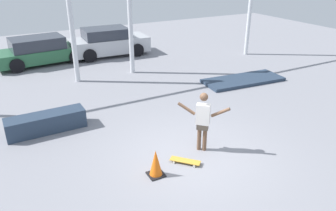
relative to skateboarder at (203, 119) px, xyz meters
The scene contains 8 objects.
ground_plane 0.99m from the skateboarder, 151.60° to the right, with size 36.00×36.00×0.00m, color gray.
skateboarder is the anchor object (origin of this frame).
skateboard 1.16m from the skateboarder, 154.63° to the right, with size 0.67×0.70×0.08m.
grind_box 4.60m from the skateboarder, 138.68° to the left, with size 2.21×0.62×0.55m, color #28384C.
manual_pad 5.79m from the skateboarder, 39.10° to the left, with size 3.35×1.30×0.13m, color #28384C.
parked_car_green 10.48m from the skateboarder, 103.40° to the left, with size 4.40×2.13×1.29m.
parked_car_silver 10.14m from the skateboarder, 84.95° to the left, with size 4.05×2.00×1.42m.
traffic_cone 1.72m from the skateboarder, 164.52° to the right, with size 0.38×0.38×0.67m.
Camera 1 is at (-3.97, -5.97, 4.63)m, focal length 35.00 mm.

